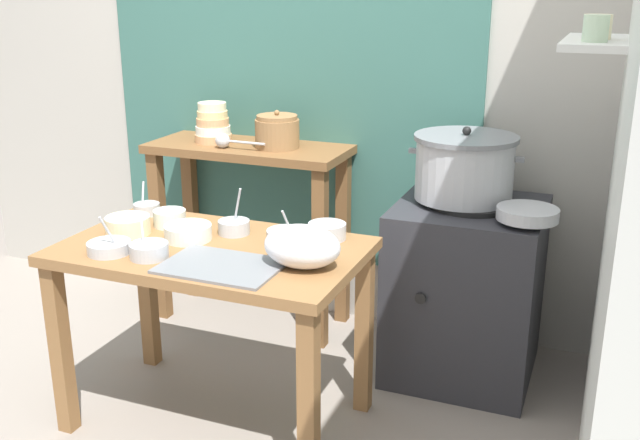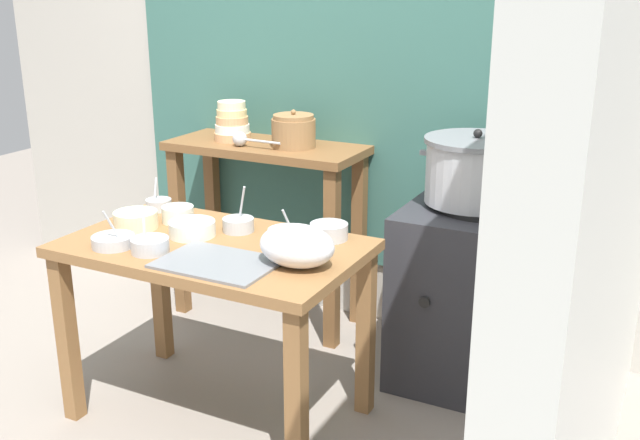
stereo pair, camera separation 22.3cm
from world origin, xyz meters
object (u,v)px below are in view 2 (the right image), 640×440
object	(u,v)px
prep_bowl_0	(136,219)
prep_bowl_5	(238,224)
prep_bowl_4	(113,240)
prep_bowl_8	(150,245)
steamer_pot	(475,170)
prep_bowl_1	(287,235)
prep_bowl_3	(191,228)
prep_bowl_7	(329,231)
serving_tray	(218,263)
clay_pot	(294,131)
prep_bowl_6	(178,214)
bowl_stack_enamel	(232,123)
prep_table	(214,271)
plastic_bag	(297,246)
back_shelf_table	(266,188)
stove_block	(475,295)
wide_pan	(535,219)
ladle	(241,139)
prep_bowl_2	(159,204)

from	to	relation	value
prep_bowl_0	prep_bowl_5	bearing A→B (deg)	22.05
prep_bowl_4	prep_bowl_8	world-z (taller)	prep_bowl_4
steamer_pot	prep_bowl_1	distance (m)	0.83
prep_bowl_3	prep_bowl_7	size ratio (longest dim) A/B	1.23
serving_tray	prep_bowl_8	size ratio (longest dim) A/B	2.83
clay_pot	prep_bowl_6	size ratio (longest dim) A/B	1.62
bowl_stack_enamel	prep_bowl_3	distance (m)	0.94
prep_table	prep_bowl_3	size ratio (longest dim) A/B	6.23
prep_table	prep_bowl_0	size ratio (longest dim) A/B	6.47
serving_tray	bowl_stack_enamel	bearing A→B (deg)	120.62
plastic_bag	prep_bowl_5	world-z (taller)	prep_bowl_5
bowl_stack_enamel	serving_tray	distance (m)	1.23
prep_bowl_3	clay_pot	bearing A→B (deg)	91.11
clay_pot	back_shelf_table	bearing A→B (deg)	-180.00
prep_bowl_6	prep_bowl_8	world-z (taller)	prep_bowl_8
stove_block	clay_pot	size ratio (longest dim) A/B	3.79
prep_bowl_1	prep_bowl_3	xyz separation A→B (m)	(-0.36, -0.11, 0.00)
stove_block	prep_bowl_0	world-z (taller)	prep_bowl_0
bowl_stack_enamel	wide_pan	xyz separation A→B (m)	(1.52, -0.30, -0.18)
back_shelf_table	prep_bowl_6	world-z (taller)	back_shelf_table
prep_bowl_1	prep_bowl_4	bearing A→B (deg)	-148.46
steamer_pot	ladle	xyz separation A→B (m)	(-1.12, 0.01, 0.02)
steamer_pot	plastic_bag	xyz separation A→B (m)	(-0.38, -0.81, -0.12)
prep_bowl_8	steamer_pot	bearing A→B (deg)	45.85
wide_pan	prep_bowl_6	bearing A→B (deg)	-162.40
steamer_pot	prep_bowl_7	size ratio (longest dim) A/B	3.29
clay_pot	prep_bowl_6	distance (m)	0.76
prep_table	bowl_stack_enamel	size ratio (longest dim) A/B	5.77
clay_pot	prep_bowl_4	world-z (taller)	clay_pot
serving_tray	prep_bowl_2	distance (m)	0.71
ladle	prep_bowl_0	world-z (taller)	ladle
bowl_stack_enamel	prep_bowl_2	xyz separation A→B (m)	(0.03, -0.63, -0.24)
prep_table	bowl_stack_enamel	bearing A→B (deg)	118.81
clay_pot	prep_bowl_6	world-z (taller)	clay_pot
prep_bowl_2	steamer_pot	bearing A→B (deg)	23.04
prep_bowl_7	prep_bowl_6	bearing A→B (deg)	-171.88
bowl_stack_enamel	prep_bowl_6	distance (m)	0.78
steamer_pot	prep_bowl_1	bearing A→B (deg)	-130.43
prep_bowl_3	prep_bowl_6	distance (m)	0.19
steamer_pot	clay_pot	xyz separation A→B (m)	(-0.90, 0.11, 0.06)
prep_bowl_0	prep_bowl_8	world-z (taller)	prep_bowl_8
steamer_pot	clay_pot	distance (m)	0.91
prep_bowl_1	prep_bowl_4	world-z (taller)	prep_bowl_4
back_shelf_table	stove_block	world-z (taller)	back_shelf_table
bowl_stack_enamel	prep_bowl_6	world-z (taller)	bowl_stack_enamel
stove_block	prep_bowl_6	bearing A→B (deg)	-151.30
prep_bowl_2	prep_bowl_5	world-z (taller)	prep_bowl_5
clay_pot	prep_table	bearing A→B (deg)	-81.18
serving_tray	wide_pan	size ratio (longest dim) A/B	1.71
back_shelf_table	prep_bowl_1	xyz separation A→B (m)	(0.53, -0.73, 0.07)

